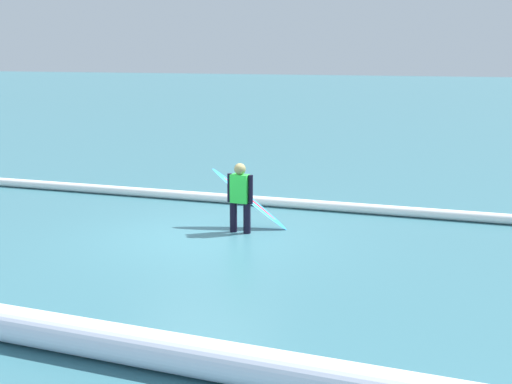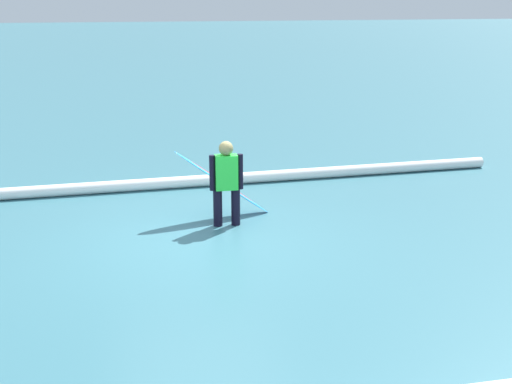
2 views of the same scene
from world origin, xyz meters
name	(u,v)px [view 2 (image 2 of 2)]	position (x,y,z in m)	size (l,w,h in m)	color
ground_plane	(198,239)	(0.00, 0.00, 0.00)	(177.10, 177.10, 0.00)	#346773
surfer	(226,179)	(-0.54, -0.52, 0.74)	(0.52, 0.22, 1.33)	black
surfboard	(223,183)	(-0.55, -0.96, 0.56)	(1.55, 0.37, 1.16)	#268CE5
wave_crest_foreground	(38,192)	(2.45, -2.75, 0.11)	(0.21, 0.21, 17.67)	white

